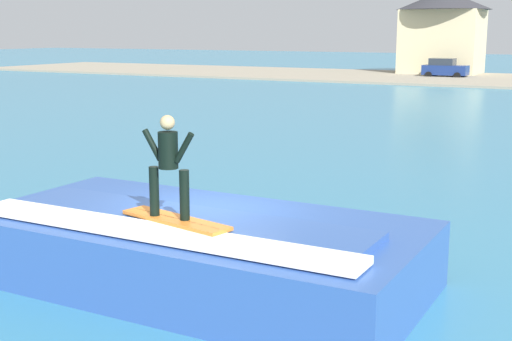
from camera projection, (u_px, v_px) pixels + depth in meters
ground_plane at (208, 270)px, 13.02m from camera, size 260.00×260.00×0.00m
wave_crest at (196, 249)px, 12.22m from camera, size 7.86×3.90×1.31m
surfboard at (176, 220)px, 11.39m from camera, size 2.17×0.90×0.06m
surfer at (168, 161)px, 11.24m from camera, size 0.99×0.32×1.68m
car_near_shore at (445, 68)px, 65.44m from camera, size 4.07×2.18×1.86m
house_with_chimney at (443, 27)px, 69.79m from camera, size 9.31×9.31×8.80m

